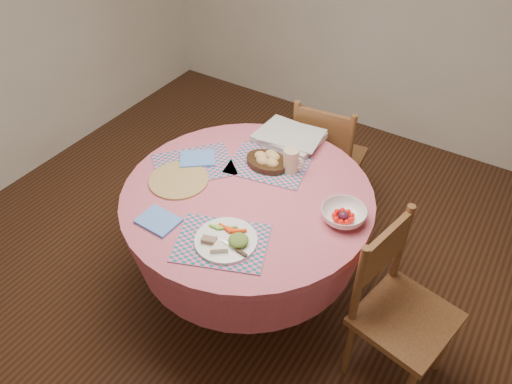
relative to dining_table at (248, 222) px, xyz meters
The scene contains 15 objects.
ground 0.56m from the dining_table, ahead, with size 4.00×4.00×0.00m, color #331C0F.
dining_table is the anchor object (origin of this frame).
chair_right 0.83m from the dining_table, ahead, with size 0.47×0.49×0.90m.
chair_back 0.83m from the dining_table, 86.63° to the left, with size 0.45×0.44×0.89m.
placemat_front 0.40m from the dining_table, 75.65° to the right, with size 0.40×0.30×0.01m, color #126667.
placemat_left 0.41m from the dining_table, behind, with size 0.40×0.30×0.01m, color #126667.
placemat_back 0.32m from the dining_table, 96.41° to the left, with size 0.40×0.30×0.01m, color #126667.
wicker_trivet 0.41m from the dining_table, 162.79° to the right, with size 0.30×0.30×0.01m, color olive.
napkin_near 0.49m from the dining_table, 121.15° to the right, with size 0.18×0.14×0.01m, color #5689DE.
napkin_far 0.43m from the dining_table, 167.69° to the left, with size 0.18×0.14×0.01m, color #5689DE.
dinner_plate 0.41m from the dining_table, 72.09° to the right, with size 0.28×0.28×0.05m.
bread_bowl 0.33m from the dining_table, 97.25° to the left, with size 0.23×0.23×0.08m.
latte_mug 0.38m from the dining_table, 69.71° to the left, with size 0.12×0.08×0.13m.
fruit_bowl 0.53m from the dining_table, ahead, with size 0.24×0.24×0.06m.
newspaper_stack 0.55m from the dining_table, 95.16° to the left, with size 0.37×0.29×0.04m.
Camera 1 is at (1.01, -1.53, 2.34)m, focal length 35.00 mm.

